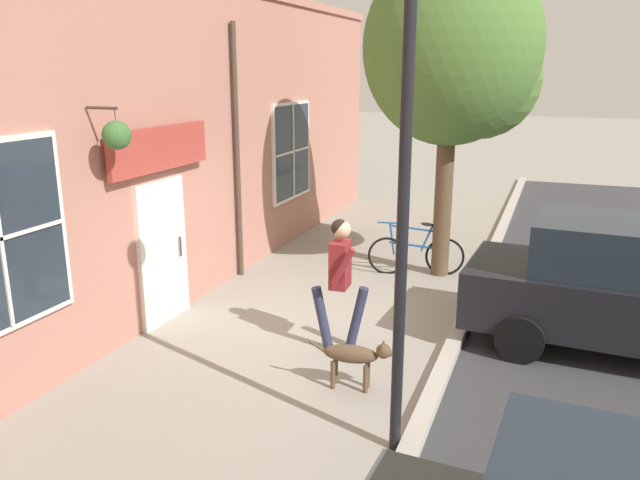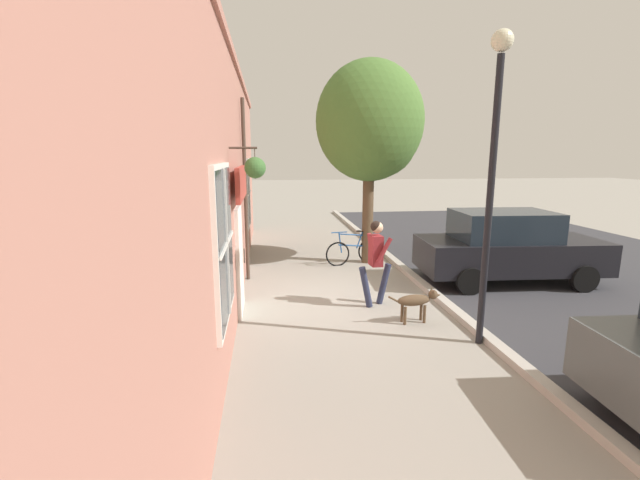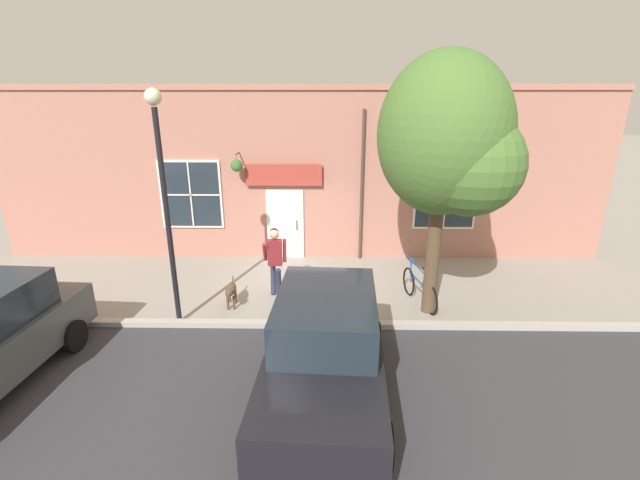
# 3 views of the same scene
# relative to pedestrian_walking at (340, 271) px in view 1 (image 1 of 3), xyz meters

# --- Properties ---
(ground_plane) EXTENTS (90.00, 90.00, 0.00)m
(ground_plane) POSITION_rel_pedestrian_walking_xyz_m (-0.56, 0.44, -1.08)
(ground_plane) COLOR gray
(storefront_facade) EXTENTS (0.95, 18.00, 5.02)m
(storefront_facade) POSITION_rel_pedestrian_walking_xyz_m (-2.91, 0.45, 1.43)
(storefront_facade) COLOR #B27566
(storefront_facade) RESTS_ON ground_plane
(pedestrian_walking) EXTENTS (0.74, 0.55, 1.77)m
(pedestrian_walking) POSITION_rel_pedestrian_walking_xyz_m (0.00, 0.00, 0.00)
(pedestrian_walking) COLOR #282D47
(pedestrian_walking) RESTS_ON ground_plane
(dog_on_leash) EXTENTS (1.05, 0.30, 0.63)m
(dog_on_leash) POSITION_rel_pedestrian_walking_xyz_m (0.54, -0.99, -0.66)
(dog_on_leash) COLOR brown
(dog_on_leash) RESTS_ON ground_plane
(street_tree_by_curb) EXTENTS (2.97, 2.83, 5.60)m
(street_tree_by_curb) POSITION_rel_pedestrian_walking_xyz_m (0.78, 3.69, 2.74)
(street_tree_by_curb) COLOR brown
(street_tree_by_curb) RESTS_ON ground_plane
(leaning_bicycle) EXTENTS (1.69, 0.49, 1.00)m
(leaning_bicycle) POSITION_rel_pedestrian_walking_xyz_m (0.25, 3.44, -0.70)
(leaning_bicycle) COLOR black
(leaning_bicycle) RESTS_ON ground_plane
(parked_car_mid_block) EXTENTS (4.39, 2.12, 1.75)m
(parked_car_mid_block) POSITION_rel_pedestrian_walking_xyz_m (3.59, 1.22, -0.20)
(parked_car_mid_block) COLOR black
(parked_car_mid_block) RESTS_ON ground_plane
(street_lamp) EXTENTS (0.32, 0.32, 4.86)m
(street_lamp) POSITION_rel_pedestrian_walking_xyz_m (1.27, -1.99, 2.10)
(street_lamp) COLOR black
(street_lamp) RESTS_ON ground_plane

